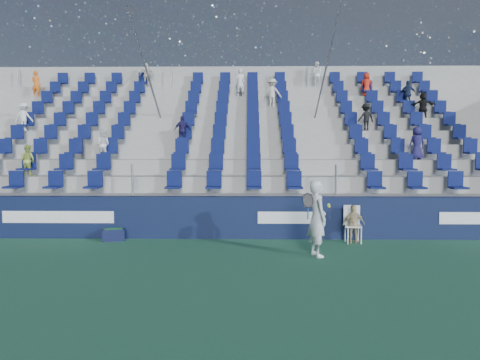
% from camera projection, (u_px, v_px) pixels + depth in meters
% --- Properties ---
extents(ground, '(70.00, 70.00, 0.00)m').
position_uv_depth(ground, '(229.00, 266.00, 10.29)').
color(ground, '#2C6646').
rests_on(ground, ground).
extents(sponsor_wall, '(24.00, 0.32, 1.20)m').
position_uv_depth(sponsor_wall, '(233.00, 217.00, 13.39)').
color(sponsor_wall, '#0F1839').
rests_on(sponsor_wall, ground).
extents(grandstand, '(24.00, 8.17, 6.63)m').
position_uv_depth(grandstand, '(238.00, 159.00, 18.36)').
color(grandstand, '#A4A49F').
rests_on(grandstand, ground).
extents(tennis_player, '(0.71, 0.77, 1.84)m').
position_uv_depth(tennis_player, '(317.00, 218.00, 11.15)').
color(tennis_player, silver).
rests_on(tennis_player, ground).
extents(line_judge_chair, '(0.51, 0.52, 1.01)m').
position_uv_depth(line_judge_chair, '(352.00, 221.00, 12.84)').
color(line_judge_chair, white).
rests_on(line_judge_chair, ground).
extents(line_judge, '(0.64, 0.34, 1.05)m').
position_uv_depth(line_judge, '(354.00, 224.00, 12.68)').
color(line_judge, tan).
rests_on(line_judge, ground).
extents(ball_bin, '(0.67, 0.53, 0.34)m').
position_uv_depth(ball_bin, '(114.00, 234.00, 13.08)').
color(ball_bin, '#0D1333').
rests_on(ball_bin, ground).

